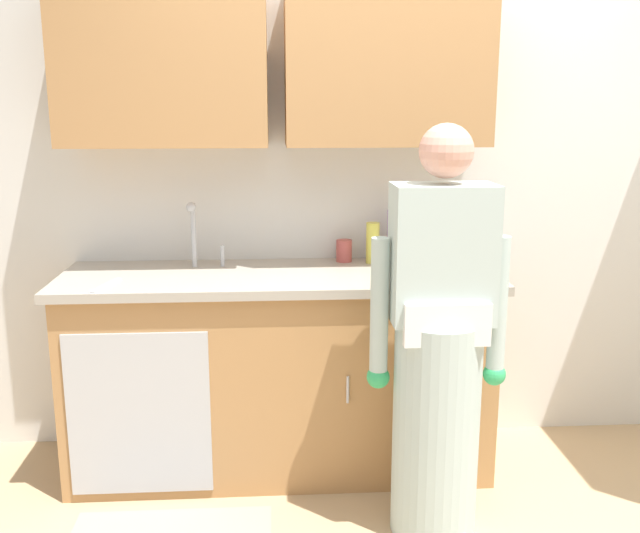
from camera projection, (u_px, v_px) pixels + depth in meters
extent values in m
cube|color=silver|center=(389.00, 174.00, 3.53)|extent=(4.80, 0.10, 2.70)
cube|color=#B27F4C|center=(163.00, 65.00, 3.14)|extent=(0.91, 0.34, 0.70)
cube|color=#B27F4C|center=(387.00, 66.00, 3.21)|extent=(0.91, 0.34, 0.70)
cube|color=#B27F4C|center=(280.00, 375.00, 3.36)|extent=(1.90, 0.60, 0.90)
cube|color=#B7BABF|center=(139.00, 415.00, 3.03)|extent=(0.60, 0.01, 0.72)
cylinder|color=silver|center=(348.00, 390.00, 3.06)|extent=(0.01, 0.01, 0.12)
cylinder|color=silver|center=(446.00, 387.00, 3.09)|extent=(0.01, 0.01, 0.12)
cube|color=#A8A093|center=(279.00, 277.00, 3.25)|extent=(1.96, 0.66, 0.04)
cube|color=#B7BABF|center=(201.00, 279.00, 3.23)|extent=(0.50, 0.36, 0.03)
cylinder|color=#B7BABF|center=(194.00, 235.00, 3.34)|extent=(0.02, 0.02, 0.30)
sphere|color=#B7BABF|center=(191.00, 207.00, 3.25)|extent=(0.04, 0.04, 0.04)
cylinder|color=#B7BABF|center=(222.00, 256.00, 3.37)|extent=(0.02, 0.02, 0.10)
cube|color=white|center=(433.00, 523.00, 2.90)|extent=(0.20, 0.26, 0.06)
cylinder|color=#B2C6C1|center=(436.00, 427.00, 2.83)|extent=(0.34, 0.34, 0.88)
cube|color=#B2C6C1|center=(442.00, 254.00, 2.68)|extent=(0.38, 0.22, 0.52)
sphere|color=#DE9E89|center=(446.00, 151.00, 2.59)|extent=(0.20, 0.20, 0.20)
cube|color=white|center=(448.00, 325.00, 2.61)|extent=(0.32, 0.04, 0.16)
cylinder|color=#B2C6C1|center=(379.00, 309.00, 2.73)|extent=(0.07, 0.07, 0.55)
sphere|color=#33B266|center=(378.00, 377.00, 2.79)|extent=(0.09, 0.09, 0.09)
cylinder|color=#B2C6C1|center=(498.00, 307.00, 2.76)|extent=(0.07, 0.07, 0.55)
sphere|color=#33B266|center=(494.00, 374.00, 2.82)|extent=(0.09, 0.09, 0.09)
cylinder|color=#66388C|center=(422.00, 241.00, 3.44)|extent=(0.06, 0.06, 0.21)
cylinder|color=#D8D14C|center=(373.00, 243.00, 3.43)|extent=(0.06, 0.06, 0.20)
cylinder|color=#66388C|center=(393.00, 236.00, 3.43)|extent=(0.06, 0.06, 0.26)
cylinder|color=#B24C47|center=(344.00, 251.00, 3.47)|extent=(0.08, 0.08, 0.11)
cube|color=silver|center=(106.00, 285.00, 3.01)|extent=(0.08, 0.24, 0.01)
cube|color=#4CBF4C|center=(475.00, 272.00, 3.19)|extent=(0.11, 0.07, 0.03)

